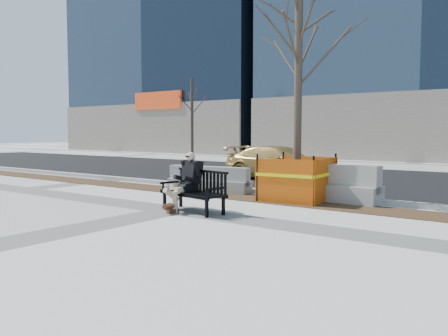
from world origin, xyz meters
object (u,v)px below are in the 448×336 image
Objects in this scene: tree_fence at (297,200)px; jersey_barrier_left at (209,191)px; seated_man at (188,210)px; sedan at (280,180)px; bench at (193,212)px; jersey_barrier_right at (317,200)px.

jersey_barrier_left is at bearing 178.87° from tree_fence.
tree_fence reaches higher than jersey_barrier_left.
tree_fence is (1.24, 2.78, 0.00)m from seated_man.
bench is at bearing -161.49° from sedan.
bench is 7.28m from sedan.
sedan is at bearing 135.23° from jersey_barrier_right.
tree_fence is 5.06m from sedan.
seated_man reaches higher than jersey_barrier_right.
bench is 0.67× the size of jersey_barrier_left.
sedan is at bearing 82.49° from jersey_barrier_left.
seated_man is at bearing 169.35° from bench.
jersey_barrier_right reaches higher than jersey_barrier_left.
jersey_barrier_left is (-2.90, 0.06, 0.00)m from tree_fence.
tree_fence is at bearing -124.60° from jersey_barrier_right.
seated_man is at bearing -112.06° from jersey_barrier_right.
sedan is at bearing 116.85° from bench.
tree_fence is at bearing 82.56° from bench.
seated_man is 0.30× the size of sedan.
sedan is 1.64× the size of jersey_barrier_left.
jersey_barrier_left is at bearing -169.23° from jersey_barrier_right.
jersey_barrier_left is 0.78× the size of jersey_barrier_right.
jersey_barrier_right is (3.25, 0.38, 0.00)m from jersey_barrier_left.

